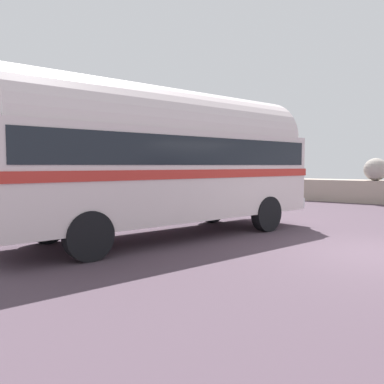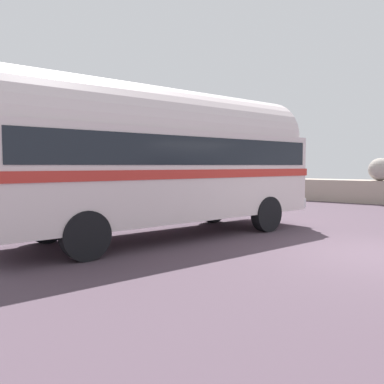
% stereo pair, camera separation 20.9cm
% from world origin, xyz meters
% --- Properties ---
extents(ground, '(32.00, 26.00, 0.02)m').
position_xyz_m(ground, '(0.00, 0.00, 0.01)').
color(ground, '#493945').
extents(vintage_coach, '(4.47, 8.91, 3.70)m').
position_xyz_m(vintage_coach, '(-4.82, -1.11, 2.05)').
color(vintage_coach, black).
rests_on(vintage_coach, ground).
extents(second_coach, '(4.33, 8.91, 3.70)m').
position_xyz_m(second_coach, '(-9.03, 0.81, 2.05)').
color(second_coach, black).
rests_on(second_coach, ground).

